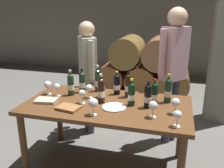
% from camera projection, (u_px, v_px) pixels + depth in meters
% --- Properties ---
extents(ground_plane, '(14.00, 14.00, 0.00)m').
position_uv_depth(ground_plane, '(107.00, 166.00, 2.75)').
color(ground_plane, '#66635E').
extents(cellar_back_wall, '(10.00, 0.24, 2.80)m').
position_uv_depth(cellar_back_wall, '(153.00, 19.00, 6.18)').
color(cellar_back_wall, slate).
rests_on(cellar_back_wall, ground_plane).
extents(barrel_stack, '(1.86, 0.90, 1.15)m').
position_uv_depth(barrel_stack, '(143.00, 68.00, 4.98)').
color(barrel_stack, brown).
rests_on(barrel_stack, ground_plane).
extents(dining_table, '(1.70, 0.90, 0.76)m').
position_uv_depth(dining_table, '(107.00, 112.00, 2.55)').
color(dining_table, brown).
rests_on(dining_table, ground_plane).
extents(wine_bottle_0, '(0.07, 0.07, 0.31)m').
position_uv_depth(wine_bottle_0, '(168.00, 90.00, 2.51)').
color(wine_bottle_0, '#19381E').
rests_on(wine_bottle_0, dining_table).
extents(wine_bottle_1, '(0.07, 0.07, 0.28)m').
position_uv_depth(wine_bottle_1, '(131.00, 94.00, 2.44)').
color(wine_bottle_1, black).
rests_on(wine_bottle_1, dining_table).
extents(wine_bottle_2, '(0.07, 0.07, 0.31)m').
position_uv_depth(wine_bottle_2, '(101.00, 90.00, 2.50)').
color(wine_bottle_2, black).
rests_on(wine_bottle_2, dining_table).
extents(wine_bottle_3, '(0.07, 0.07, 0.28)m').
position_uv_depth(wine_bottle_3, '(148.00, 96.00, 2.38)').
color(wine_bottle_3, black).
rests_on(wine_bottle_3, dining_table).
extents(wine_bottle_4, '(0.07, 0.07, 0.29)m').
position_uv_depth(wine_bottle_4, '(71.00, 84.00, 2.72)').
color(wine_bottle_4, '#19381E').
rests_on(wine_bottle_4, dining_table).
extents(wine_bottle_5, '(0.07, 0.07, 0.27)m').
position_uv_depth(wine_bottle_5, '(155.00, 94.00, 2.45)').
color(wine_bottle_5, black).
rests_on(wine_bottle_5, dining_table).
extents(wine_bottle_6, '(0.07, 0.07, 0.28)m').
position_uv_depth(wine_bottle_6, '(82.00, 82.00, 2.82)').
color(wine_bottle_6, '#19381E').
rests_on(wine_bottle_6, dining_table).
extents(wine_bottle_7, '(0.07, 0.07, 0.31)m').
position_uv_depth(wine_bottle_7, '(128.00, 85.00, 2.66)').
color(wine_bottle_7, black).
rests_on(wine_bottle_7, dining_table).
extents(wine_bottle_8, '(0.07, 0.07, 0.31)m').
position_uv_depth(wine_bottle_8, '(98.00, 80.00, 2.85)').
color(wine_bottle_8, '#19381E').
rests_on(wine_bottle_8, dining_table).
extents(wine_bottle_9, '(0.07, 0.07, 0.27)m').
position_uv_depth(wine_bottle_9, '(117.00, 84.00, 2.75)').
color(wine_bottle_9, black).
rests_on(wine_bottle_9, dining_table).
extents(wine_glass_0, '(0.07, 0.07, 0.15)m').
position_uv_depth(wine_glass_0, '(82.00, 94.00, 2.49)').
color(wine_glass_0, white).
rests_on(wine_glass_0, dining_table).
extents(wine_glass_1, '(0.08, 0.08, 0.16)m').
position_uv_depth(wine_glass_1, '(153.00, 106.00, 2.17)').
color(wine_glass_1, white).
rests_on(wine_glass_1, dining_table).
extents(wine_glass_2, '(0.08, 0.08, 0.16)m').
position_uv_depth(wine_glass_2, '(176.00, 103.00, 2.24)').
color(wine_glass_2, white).
rests_on(wine_glass_2, dining_table).
extents(wine_glass_3, '(0.07, 0.07, 0.15)m').
position_uv_depth(wine_glass_3, '(177.00, 115.00, 2.00)').
color(wine_glass_3, white).
rests_on(wine_glass_3, dining_table).
extents(wine_glass_4, '(0.07, 0.07, 0.15)m').
position_uv_depth(wine_glass_4, '(57.00, 87.00, 2.70)').
color(wine_glass_4, white).
rests_on(wine_glass_4, dining_table).
extents(wine_glass_5, '(0.08, 0.08, 0.16)m').
position_uv_depth(wine_glass_5, '(48.00, 85.00, 2.76)').
color(wine_glass_5, white).
rests_on(wine_glass_5, dining_table).
extents(wine_glass_6, '(0.08, 0.08, 0.16)m').
position_uv_depth(wine_glass_6, '(101.00, 88.00, 2.65)').
color(wine_glass_6, white).
rests_on(wine_glass_6, dining_table).
extents(wine_glass_7, '(0.08, 0.08, 0.15)m').
position_uv_depth(wine_glass_7, '(89.00, 88.00, 2.64)').
color(wine_glass_7, white).
rests_on(wine_glass_7, dining_table).
extents(wine_glass_8, '(0.09, 0.09, 0.16)m').
position_uv_depth(wine_glass_8, '(93.00, 103.00, 2.22)').
color(wine_glass_8, white).
rests_on(wine_glass_8, dining_table).
extents(tasting_notebook, '(0.24, 0.19, 0.03)m').
position_uv_depth(tasting_notebook, '(46.00, 100.00, 2.56)').
color(tasting_notebook, '#B2A893').
rests_on(tasting_notebook, dining_table).
extents(leather_ledger, '(0.25, 0.20, 0.03)m').
position_uv_depth(leather_ledger, '(68.00, 108.00, 2.38)').
color(leather_ledger, '#936038').
rests_on(leather_ledger, dining_table).
extents(serving_plate, '(0.24, 0.24, 0.01)m').
position_uv_depth(serving_plate, '(114.00, 107.00, 2.41)').
color(serving_plate, white).
rests_on(serving_plate, dining_table).
extents(sommelier_presenting, '(0.35, 0.40, 1.72)m').
position_uv_depth(sommelier_presenting, '(174.00, 64.00, 2.96)').
color(sommelier_presenting, '#383842').
rests_on(sommelier_presenting, ground_plane).
extents(taster_seated_left, '(0.33, 0.43, 1.54)m').
position_uv_depth(taster_seated_left, '(88.00, 69.00, 3.25)').
color(taster_seated_left, '#383842').
rests_on(taster_seated_left, ground_plane).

